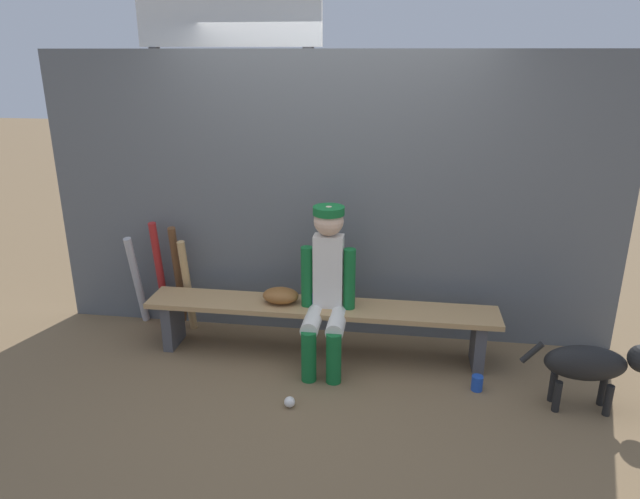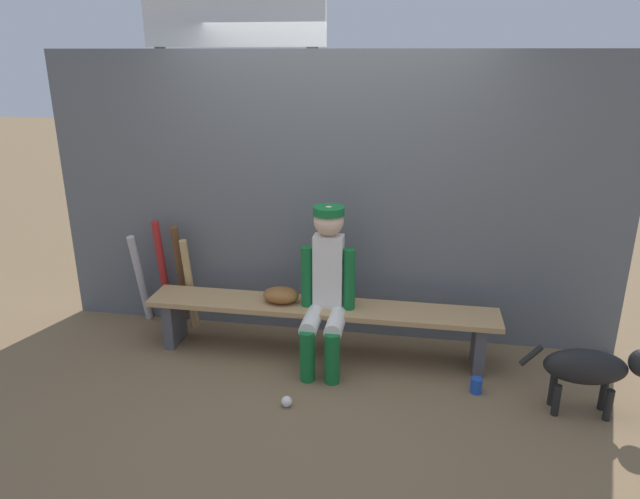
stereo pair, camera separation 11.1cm
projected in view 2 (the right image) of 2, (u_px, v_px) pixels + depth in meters
The scene contains 14 objects.
ground_plane at pixel (320, 354), 4.53m from camera, with size 30.00×30.00×0.00m, color brown.
chainlink_fence at pixel (329, 201), 4.56m from camera, with size 4.59×0.03×2.28m, color #595E63.
dugout_bench at pixel (320, 315), 4.42m from camera, with size 2.70×0.36×0.43m.
player_seated at pixel (326, 284), 4.21m from camera, with size 0.41×0.55×1.21m.
baseball_glove at pixel (281, 295), 4.42m from camera, with size 0.28×0.20×0.12m, color brown.
bat_wood_tan at pixel (190, 285), 4.82m from camera, with size 0.06×0.06×0.82m, color tan.
bat_wood_dark at pixel (181, 274), 4.91m from camera, with size 0.06×0.06×0.92m, color brown.
bat_aluminum_red at pixel (163, 272), 4.91m from camera, with size 0.06×0.06×0.94m, color #B22323.
bat_aluminum_silver at pixel (140, 279), 4.94m from camera, with size 0.06×0.06×0.83m, color #B7B7BC.
baseball at pixel (287, 401), 3.86m from camera, with size 0.07×0.07×0.07m, color white.
cup_on_ground at pixel (476, 385), 4.01m from camera, with size 0.08×0.08×0.11m, color #1E47AD.
cup_on_bench at pixel (316, 298), 4.38m from camera, with size 0.08×0.08×0.11m, color #1E47AD.
scoreboard at pixel (242, 53), 5.07m from camera, with size 1.91×0.27×3.28m.
dog at pixel (594, 368), 3.69m from camera, with size 0.84×0.20×0.49m.
Camera 2 is at (0.69, -3.95, 2.27)m, focal length 32.24 mm.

